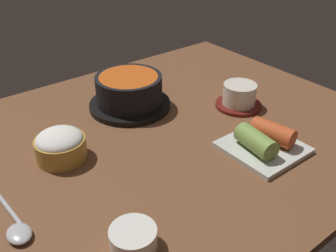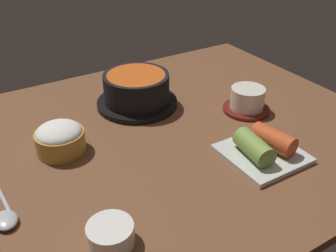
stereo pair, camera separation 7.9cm
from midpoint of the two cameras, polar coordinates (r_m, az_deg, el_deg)
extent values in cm
cube|color=brown|center=(81.48, 0.84, -2.24)|extent=(100.00, 76.00, 2.00)
cylinder|color=black|center=(92.76, -2.18, 3.42)|extent=(19.29, 19.29, 1.28)
cylinder|color=black|center=(90.95, -2.23, 5.65)|extent=(15.55, 15.55, 6.74)
cylinder|color=#D15619|center=(89.65, -2.27, 7.42)|extent=(13.69, 13.69, 0.60)
cylinder|color=#B78C38|center=(77.26, -12.90, -2.39)|extent=(9.69, 9.69, 4.38)
ellipsoid|color=white|center=(76.09, -13.09, -1.02)|extent=(8.92, 8.92, 3.39)
cylinder|color=maroon|center=(93.13, 13.92, 2.40)|extent=(10.97, 10.97, 0.80)
cylinder|color=silver|center=(91.80, 14.15, 3.98)|extent=(7.84, 7.84, 4.99)
cylinder|color=#C6D18C|center=(90.84, 14.33, 5.21)|extent=(6.67, 6.67, 0.40)
cube|color=silver|center=(78.09, 16.64, -4.09)|extent=(14.37, 14.37, 1.00)
cylinder|color=#7A9E47|center=(75.06, 15.60, -3.12)|extent=(5.23, 9.10, 4.10)
cylinder|color=#C64C23|center=(78.37, 18.19, -1.99)|extent=(5.59, 9.22, 4.10)
cylinder|color=white|center=(57.77, -4.54, -15.98)|extent=(6.96, 6.96, 3.47)
cylinder|color=#386B2D|center=(56.73, -4.60, -15.00)|extent=(5.71, 5.71, 0.50)
cylinder|color=#B7B7BC|center=(70.84, -20.83, -9.23)|extent=(1.85, 15.71, 0.80)
ellipsoid|color=#B7B7BC|center=(64.64, -19.74, -13.16)|extent=(3.60, 4.68, 1.26)
camera|label=1|loc=(0.04, -87.14, 1.75)|focal=41.03mm
camera|label=2|loc=(0.04, 92.86, -1.75)|focal=41.03mm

